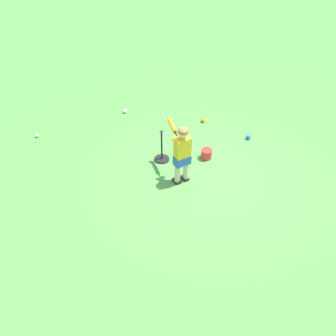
{
  "coord_description": "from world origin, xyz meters",
  "views": [
    {
      "loc": [
        -2.88,
        3.25,
        3.67
      ],
      "look_at": [
        0.14,
        0.69,
        0.45
      ],
      "focal_mm": 34.44,
      "sensor_mm": 36.0,
      "label": 1
    }
  ],
  "objects_px": {
    "child_batter": "(182,149)",
    "batting_tee": "(162,155)",
    "play_ball_far_right": "(248,137)",
    "play_ball_near_batter": "(37,135)",
    "play_ball_center_lawn": "(125,111)",
    "play_ball_far_left": "(203,120)",
    "toy_bucket": "(206,154)"
  },
  "relations": [
    {
      "from": "batting_tee",
      "to": "play_ball_far_right",
      "type": "bearing_deg",
      "value": -108.97
    },
    {
      "from": "child_batter",
      "to": "batting_tee",
      "type": "bearing_deg",
      "value": -10.58
    },
    {
      "from": "play_ball_far_right",
      "to": "play_ball_center_lawn",
      "type": "bearing_deg",
      "value": 27.21
    },
    {
      "from": "play_ball_near_batter",
      "to": "toy_bucket",
      "type": "relative_size",
      "value": 0.39
    },
    {
      "from": "play_ball_center_lawn",
      "to": "play_ball_far_right",
      "type": "xyz_separation_m",
      "value": [
        -2.51,
        -1.29,
        0.0
      ]
    },
    {
      "from": "child_batter",
      "to": "play_ball_center_lawn",
      "type": "bearing_deg",
      "value": -13.13
    },
    {
      "from": "play_ball_far_right",
      "to": "batting_tee",
      "type": "xyz_separation_m",
      "value": [
        0.61,
        1.76,
        0.06
      ]
    },
    {
      "from": "child_batter",
      "to": "play_ball_far_left",
      "type": "height_order",
      "value": "child_batter"
    },
    {
      "from": "play_ball_far_left",
      "to": "play_ball_far_right",
      "type": "height_order",
      "value": "same"
    },
    {
      "from": "play_ball_near_batter",
      "to": "batting_tee",
      "type": "bearing_deg",
      "value": -146.81
    },
    {
      "from": "child_batter",
      "to": "play_ball_far_right",
      "type": "distance_m",
      "value": 1.98
    },
    {
      "from": "play_ball_near_batter",
      "to": "batting_tee",
      "type": "relative_size",
      "value": 0.13
    },
    {
      "from": "play_ball_far_left",
      "to": "toy_bucket",
      "type": "xyz_separation_m",
      "value": [
        -0.96,
        0.88,
        0.05
      ]
    },
    {
      "from": "play_ball_center_lawn",
      "to": "toy_bucket",
      "type": "height_order",
      "value": "toy_bucket"
    },
    {
      "from": "play_ball_center_lawn",
      "to": "child_batter",
      "type": "bearing_deg",
      "value": 166.87
    },
    {
      "from": "play_ball_center_lawn",
      "to": "toy_bucket",
      "type": "xyz_separation_m",
      "value": [
        -2.4,
        -0.19,
        0.05
      ]
    },
    {
      "from": "play_ball_far_right",
      "to": "play_ball_far_left",
      "type": "bearing_deg",
      "value": 11.56
    },
    {
      "from": "batting_tee",
      "to": "play_ball_far_left",
      "type": "bearing_deg",
      "value": -73.41
    },
    {
      "from": "play_ball_center_lawn",
      "to": "play_ball_near_batter",
      "type": "xyz_separation_m",
      "value": [
        0.33,
        1.93,
        -0.0
      ]
    },
    {
      "from": "batting_tee",
      "to": "child_batter",
      "type": "bearing_deg",
      "value": 169.42
    },
    {
      "from": "batting_tee",
      "to": "toy_bucket",
      "type": "bearing_deg",
      "value": -126.77
    },
    {
      "from": "play_ball_near_batter",
      "to": "play_ball_far_right",
      "type": "bearing_deg",
      "value": -131.38
    },
    {
      "from": "play_ball_near_batter",
      "to": "play_ball_far_right",
      "type": "distance_m",
      "value": 4.29
    },
    {
      "from": "batting_tee",
      "to": "toy_bucket",
      "type": "relative_size",
      "value": 2.87
    },
    {
      "from": "play_ball_far_right",
      "to": "batting_tee",
      "type": "height_order",
      "value": "batting_tee"
    },
    {
      "from": "child_batter",
      "to": "batting_tee",
      "type": "relative_size",
      "value": 1.74
    },
    {
      "from": "play_ball_far_left",
      "to": "batting_tee",
      "type": "distance_m",
      "value": 1.61
    },
    {
      "from": "child_batter",
      "to": "batting_tee",
      "type": "distance_m",
      "value": 0.86
    },
    {
      "from": "play_ball_far_left",
      "to": "play_ball_center_lawn",
      "type": "bearing_deg",
      "value": 36.62
    },
    {
      "from": "play_ball_center_lawn",
      "to": "play_ball_near_batter",
      "type": "height_order",
      "value": "play_ball_center_lawn"
    },
    {
      "from": "toy_bucket",
      "to": "play_ball_center_lawn",
      "type": "bearing_deg",
      "value": 4.59
    },
    {
      "from": "play_ball_far_left",
      "to": "batting_tee",
      "type": "bearing_deg",
      "value": 106.59
    }
  ]
}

